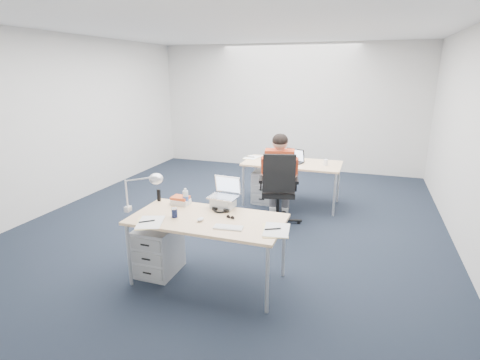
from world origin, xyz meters
name	(u,v)px	position (x,y,z in m)	size (l,w,h in m)	color
floor	(237,221)	(0.00, 0.00, 0.00)	(7.00, 7.00, 0.00)	black
room	(236,107)	(0.00, 0.00, 1.71)	(6.02, 7.02, 2.80)	beige
desk_near	(207,222)	(0.27, -1.69, 0.68)	(1.60, 0.80, 0.73)	#DCAF7E
desk_far	(292,165)	(0.63, 1.03, 0.68)	(1.60, 0.80, 0.73)	#DCAF7E
office_chair	(278,204)	(0.62, 0.09, 0.31)	(0.85, 0.85, 1.11)	black
seated_person	(279,177)	(0.59, 0.27, 0.67)	(0.49, 0.79, 1.34)	#B9391A
drawer_pedestal_near	(159,249)	(-0.33, -1.70, 0.28)	(0.40, 0.50, 0.55)	#AAADB0
drawer_pedestal_far	(266,186)	(0.18, 1.02, 0.28)	(0.40, 0.50, 0.55)	#AAADB0
silver_laptop	(223,193)	(0.32, -1.34, 0.90)	(0.31, 0.25, 0.33)	silver
wireless_keyboard	(228,227)	(0.57, -1.86, 0.74)	(0.29, 0.12, 0.01)	white
computer_mouse	(200,219)	(0.24, -1.79, 0.75)	(0.06, 0.09, 0.03)	white
headphones	(221,209)	(0.33, -1.46, 0.75)	(0.21, 0.16, 0.03)	black
can_koozie	(174,213)	(-0.06, -1.78, 0.78)	(0.06, 0.06, 0.10)	#141B3E
water_bottle	(186,197)	(-0.11, -1.42, 0.83)	(0.06, 0.06, 0.20)	silver
bear_figurine	(186,199)	(-0.12, -1.41, 0.80)	(0.07, 0.05, 0.14)	#37771F
book_stack	(181,200)	(-0.19, -1.41, 0.78)	(0.20, 0.15, 0.09)	silver
cordless_phone	(159,195)	(-0.48, -1.39, 0.80)	(0.04, 0.02, 0.14)	black
papers_left	(149,223)	(-0.23, -2.01, 0.74)	(0.24, 0.34, 0.01)	#FFE193
papers_right	(275,230)	(1.02, -1.78, 0.74)	(0.24, 0.34, 0.01)	#FFE193
sunglasses	(230,217)	(0.51, -1.62, 0.74)	(0.10, 0.05, 0.02)	black
desk_lamp	(138,192)	(-0.48, -1.80, 0.97)	(0.43, 0.16, 0.49)	silver
dark_laptop	(292,156)	(0.62, 0.99, 0.85)	(0.33, 0.32, 0.24)	black
far_cup	(326,163)	(1.18, 1.00, 0.78)	(0.07, 0.07, 0.10)	white
far_papers	(251,158)	(-0.12, 1.14, 0.73)	(0.22, 0.31, 0.01)	white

